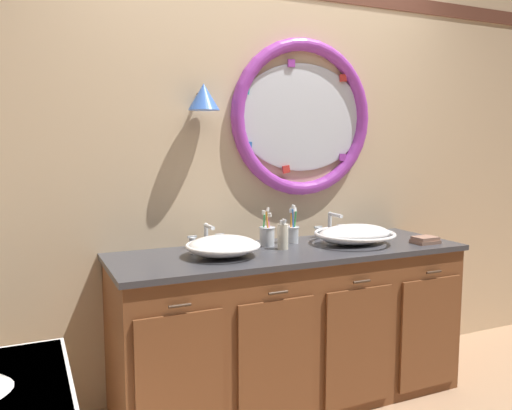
% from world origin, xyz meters
% --- Properties ---
extents(back_wall_assembly, '(6.40, 0.26, 2.60)m').
position_xyz_m(back_wall_assembly, '(0.01, 0.59, 1.32)').
color(back_wall_assembly, '#D6B78E').
rests_on(back_wall_assembly, ground_plane).
extents(vanity_counter, '(1.95, 0.66, 0.85)m').
position_xyz_m(vanity_counter, '(0.01, 0.24, 0.43)').
color(vanity_counter, brown).
rests_on(vanity_counter, ground_plane).
extents(sink_basin_left, '(0.38, 0.38, 0.11)m').
position_xyz_m(sink_basin_left, '(-0.39, 0.21, 0.91)').
color(sink_basin_left, white).
rests_on(sink_basin_left, vanity_counter).
extents(sink_basin_right, '(0.46, 0.46, 0.11)m').
position_xyz_m(sink_basin_right, '(0.41, 0.21, 0.91)').
color(sink_basin_right, white).
rests_on(sink_basin_right, vanity_counter).
extents(faucet_set_left, '(0.21, 0.14, 0.14)m').
position_xyz_m(faucet_set_left, '(-0.39, 0.47, 0.91)').
color(faucet_set_left, silver).
rests_on(faucet_set_left, vanity_counter).
extents(faucet_set_right, '(0.22, 0.15, 0.15)m').
position_xyz_m(faucet_set_right, '(0.41, 0.46, 0.92)').
color(faucet_set_right, silver).
rests_on(faucet_set_right, vanity_counter).
extents(toothbrush_holder_left, '(0.09, 0.09, 0.22)m').
position_xyz_m(toothbrush_holder_left, '(-0.07, 0.36, 0.92)').
color(toothbrush_holder_left, silver).
rests_on(toothbrush_holder_left, vanity_counter).
extents(toothbrush_holder_right, '(0.08, 0.08, 0.22)m').
position_xyz_m(toothbrush_holder_right, '(0.10, 0.38, 0.91)').
color(toothbrush_holder_right, silver).
rests_on(toothbrush_holder_right, vanity_counter).
extents(soap_dispenser, '(0.06, 0.07, 0.17)m').
position_xyz_m(soap_dispenser, '(-0.03, 0.25, 0.93)').
color(soap_dispenser, '#EFE5C6').
rests_on(soap_dispenser, vanity_counter).
extents(folded_hand_towel, '(0.14, 0.11, 0.04)m').
position_xyz_m(folded_hand_towel, '(0.79, 0.06, 0.87)').
color(folded_hand_towel, '#936B56').
rests_on(folded_hand_towel, vanity_counter).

